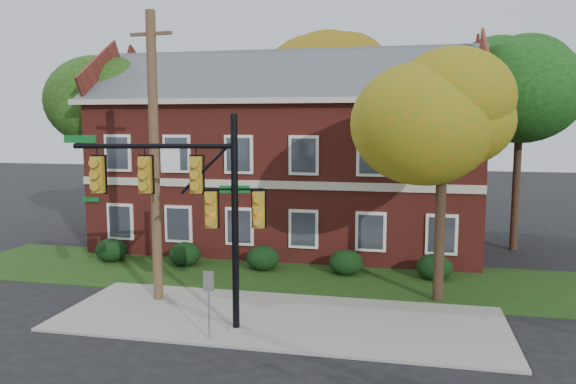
% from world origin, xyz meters
% --- Properties ---
extents(ground, '(120.00, 120.00, 0.00)m').
position_xyz_m(ground, '(0.00, 0.00, 0.00)').
color(ground, black).
rests_on(ground, ground).
extents(sidewalk, '(14.00, 5.00, 0.08)m').
position_xyz_m(sidewalk, '(0.00, 1.00, 0.04)').
color(sidewalk, gray).
rests_on(sidewalk, ground).
extents(grass_strip, '(30.00, 6.00, 0.04)m').
position_xyz_m(grass_strip, '(0.00, 6.00, 0.02)').
color(grass_strip, '#193811').
rests_on(grass_strip, ground).
extents(apartment_building, '(18.80, 8.80, 9.74)m').
position_xyz_m(apartment_building, '(-2.00, 11.95, 4.99)').
color(apartment_building, maroon).
rests_on(apartment_building, ground).
extents(hedge_far_left, '(1.40, 1.26, 1.05)m').
position_xyz_m(hedge_far_left, '(-9.00, 6.70, 0.53)').
color(hedge_far_left, black).
rests_on(hedge_far_left, ground).
extents(hedge_left, '(1.40, 1.26, 1.05)m').
position_xyz_m(hedge_left, '(-5.50, 6.70, 0.53)').
color(hedge_left, black).
rests_on(hedge_left, ground).
extents(hedge_center, '(1.40, 1.26, 1.05)m').
position_xyz_m(hedge_center, '(-2.00, 6.70, 0.53)').
color(hedge_center, black).
rests_on(hedge_center, ground).
extents(hedge_right, '(1.40, 1.26, 1.05)m').
position_xyz_m(hedge_right, '(1.50, 6.70, 0.53)').
color(hedge_right, black).
rests_on(hedge_right, ground).
extents(hedge_far_right, '(1.40, 1.26, 1.05)m').
position_xyz_m(hedge_far_right, '(5.00, 6.70, 0.53)').
color(hedge_far_right, black).
rests_on(hedge_far_right, ground).
extents(tree_near_right, '(4.50, 4.25, 8.58)m').
position_xyz_m(tree_near_right, '(5.22, 3.87, 6.67)').
color(tree_near_right, black).
rests_on(tree_near_right, ground).
extents(tree_left_rear, '(5.40, 5.10, 8.88)m').
position_xyz_m(tree_left_rear, '(-11.73, 10.84, 6.68)').
color(tree_left_rear, black).
rests_on(tree_left_rear, ground).
extents(tree_right_rear, '(6.30, 5.95, 10.62)m').
position_xyz_m(tree_right_rear, '(9.31, 12.81, 8.12)').
color(tree_right_rear, black).
rests_on(tree_right_rear, ground).
extents(tree_far_rear, '(6.84, 6.46, 11.52)m').
position_xyz_m(tree_far_rear, '(-0.66, 19.79, 8.84)').
color(tree_far_rear, black).
rests_on(tree_far_rear, ground).
extents(traffic_signal, '(5.68, 1.30, 6.44)m').
position_xyz_m(traffic_signal, '(-2.13, -0.47, 4.00)').
color(traffic_signal, gray).
rests_on(traffic_signal, ground).
extents(utility_pole, '(1.54, 0.36, 9.86)m').
position_xyz_m(utility_pole, '(-4.54, 2.00, 5.00)').
color(utility_pole, '#4E3624').
rests_on(utility_pole, ground).
extents(sign_post, '(0.30, 0.08, 2.07)m').
position_xyz_m(sign_post, '(-1.50, -1.17, 1.40)').
color(sign_post, slate).
rests_on(sign_post, ground).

